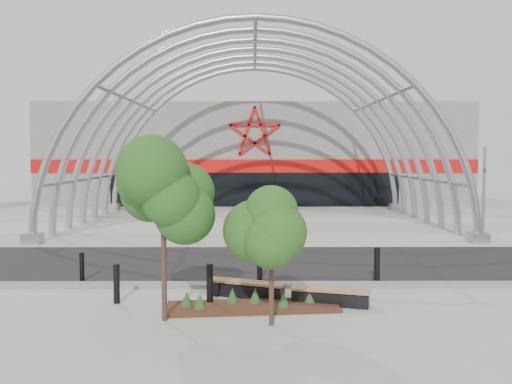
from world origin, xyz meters
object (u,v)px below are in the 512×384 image
(street_tree_0, at_px, (163,199))
(bollard_2, at_px, (210,284))
(signal_pole, at_px, (484,194))
(bench_0, at_px, (246,289))
(street_tree_1, at_px, (272,219))
(bench_1, at_px, (330,297))

(street_tree_0, height_order, bollard_2, street_tree_0)
(signal_pole, distance_m, street_tree_0, 16.85)
(signal_pole, distance_m, bollard_2, 15.24)
(bench_0, xyz_separation_m, bollard_2, (-0.97, -0.77, 0.33))
(signal_pole, xyz_separation_m, bollard_2, (-11.35, -10.03, -1.71))
(signal_pole, bearing_deg, bollard_2, -138.53)
(bench_0, bearing_deg, street_tree_0, -131.67)
(street_tree_0, height_order, bench_0, street_tree_0)
(street_tree_1, relative_size, bollard_2, 3.19)
(street_tree_1, bearing_deg, bollard_2, 130.85)
(signal_pole, bearing_deg, street_tree_1, -129.43)
(street_tree_1, height_order, bollard_2, street_tree_1)
(street_tree_0, distance_m, bollard_2, 2.96)
(bench_1, bearing_deg, street_tree_0, -162.06)
(street_tree_1, xyz_separation_m, bench_1, (1.62, 1.77, -2.31))
(signal_pole, xyz_separation_m, bench_0, (-10.38, -9.26, -2.04))
(street_tree_1, bearing_deg, bench_0, 103.37)
(bollard_2, bearing_deg, street_tree_1, -49.15)
(street_tree_1, distance_m, bench_0, 3.53)
(street_tree_1, xyz_separation_m, bench_0, (-0.62, 2.61, -2.30))
(signal_pole, relative_size, bench_1, 2.02)
(bench_0, height_order, bench_1, bench_0)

